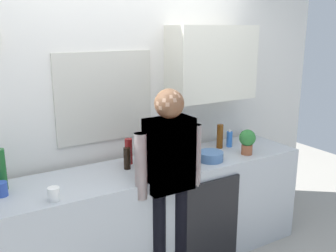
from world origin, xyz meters
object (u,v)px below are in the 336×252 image
Objects in this scene: cup_terracotta_mug at (188,155)px; cup_white_mug at (54,194)px; bottle_dark_sauce at (127,158)px; potted_plant at (247,140)px; cup_blue_mug at (1,189)px; person_guest at (169,173)px; bottle_red_vinegar at (129,151)px; dish_soap at (229,139)px; bottle_amber_beer at (220,136)px; person_at_sink at (169,173)px; mixing_bowl at (211,156)px; coffee_maker at (162,149)px; bottle_green_wine at (1,170)px.

cup_white_mug is at bearing -170.39° from cup_terracotta_mug.
bottle_dark_sauce is 1.11m from potted_plant.
person_guest is at bearing -16.00° from cup_blue_mug.
bottle_red_vinegar is 1.08m from potted_plant.
cup_white_mug is 1.80m from dish_soap.
cup_white_mug is at bearing -156.74° from bottle_dark_sauce.
bottle_amber_beer is 0.91m from person_at_sink.
cup_blue_mug is at bearing -172.76° from bottle_red_vinegar.
person_at_sink is 1.00× the size of person_guest.
bottle_amber_beer is 0.14× the size of person_at_sink.
bottle_red_vinegar is at bearing 58.29° from bottle_dark_sauce.
mixing_bowl is at bearing -15.26° from bottle_dark_sauce.
bottle_red_vinegar is (0.06, 0.10, 0.02)m from bottle_dark_sauce.
coffee_maker is 0.29m from bottle_dark_sauce.
cup_white_mug reaches higher than cup_terracotta_mug.
bottle_green_wine reaches higher than cup_blue_mug.
person_at_sink is (-0.36, -0.27, -0.00)m from cup_terracotta_mug.
cup_white_mug is at bearing -175.98° from mixing_bowl.
cup_white_mug is at bearing -167.91° from coffee_maker.
bottle_red_vinegar reaches higher than cup_terracotta_mug.
person_at_sink is at bearing -153.26° from bottle_amber_beer.
bottle_dark_sauce is 0.94m from bottle_green_wine.
person_guest is (-0.09, -0.27, -0.10)m from coffee_maker.
coffee_maker is 0.21× the size of person_guest.
bottle_amber_beer is (0.72, 0.14, -0.03)m from coffee_maker.
person_guest is at bearing -4.49° from cup_white_mug.
dish_soap reaches higher than cup_blue_mug.
bottle_amber_beer reaches higher than mixing_bowl.
bottle_amber_beer is 0.11m from dish_soap.
bottle_green_wine is 3.16× the size of cup_white_mug.
bottle_amber_beer is at bearing 16.70° from cup_terracotta_mug.
bottle_green_wine is at bearing 171.95° from coffee_maker.
bottle_amber_beer is 0.48m from cup_terracotta_mug.
bottle_amber_beer reaches higher than cup_terracotta_mug.
bottle_green_wine is at bearing 174.77° from bottle_dark_sauce.
person_at_sink is (0.19, -0.36, -0.05)m from bottle_dark_sauce.
person_at_sink is at bearing -171.58° from potted_plant.
cup_blue_mug is at bearing -177.63° from bottle_amber_beer.
dish_soap is 0.11× the size of person_at_sink.
potted_plant is at bearing -92.16° from dish_soap.
dish_soap is (1.04, -0.07, -0.03)m from bottle_red_vinegar.
person_at_sink reaches higher than cup_white_mug.
mixing_bowl is at bearing 6.69° from person_at_sink.
person_guest reaches higher than bottle_red_vinegar.
coffee_maker reaches higher than bottle_red_vinegar.
bottle_green_wine is 1.49m from cup_terracotta_mug.
bottle_dark_sauce is at bearing 168.53° from potted_plant.
coffee_maker reaches higher than bottle_dark_sauce.
person_guest reaches higher than bottle_green_wine.
cup_white_mug is (-0.95, -0.20, -0.10)m from coffee_maker.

